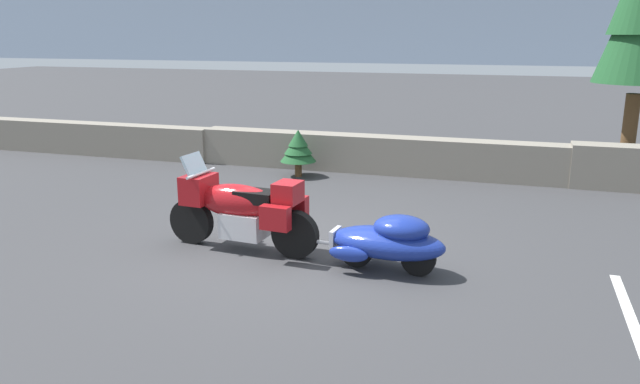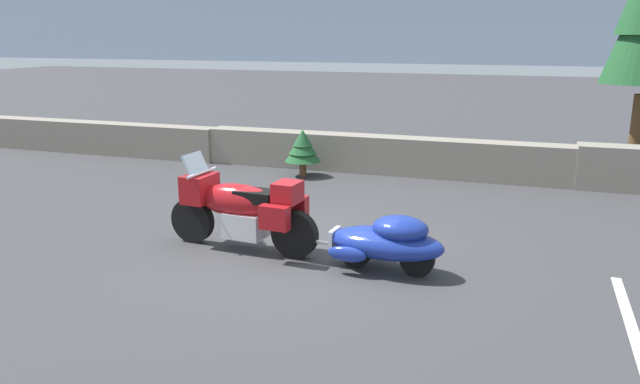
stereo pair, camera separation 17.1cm
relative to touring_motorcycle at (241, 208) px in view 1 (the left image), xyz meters
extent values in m
plane|color=#38383A|center=(0.66, 0.25, -0.62)|extent=(80.00, 80.00, 0.00)
cube|color=gray|center=(-7.34, 5.40, -0.22)|extent=(8.00, 0.52, 0.80)
cube|color=gray|center=(0.66, 5.49, -0.22)|extent=(8.00, 0.57, 0.81)
cube|color=#99A8BF|center=(0.66, 95.45, 7.38)|extent=(240.00, 80.00, 16.00)
cylinder|color=black|center=(-0.82, 0.06, -0.29)|extent=(0.67, 0.19, 0.66)
cylinder|color=black|center=(0.83, -0.06, -0.29)|extent=(0.67, 0.19, 0.66)
cube|color=silver|center=(0.06, 0.00, -0.24)|extent=(0.63, 0.48, 0.36)
ellipsoid|color=maroon|center=(-0.04, 0.00, 0.09)|extent=(1.23, 0.53, 0.48)
cube|color=maroon|center=(-0.67, 0.05, 0.21)|extent=(0.40, 0.55, 0.40)
cube|color=#9EB7C6|center=(-0.72, 0.05, 0.54)|extent=(0.22, 0.45, 0.34)
cube|color=black|center=(0.26, -0.02, 0.19)|extent=(0.59, 0.40, 0.16)
cube|color=maroon|center=(0.73, -0.06, 0.29)|extent=(0.35, 0.42, 0.28)
cube|color=maroon|center=(0.66, -0.35, 0.01)|extent=(0.41, 0.19, 0.32)
cube|color=maroon|center=(0.70, 0.25, 0.01)|extent=(0.41, 0.19, 0.32)
cylinder|color=silver|center=(-0.62, 0.05, 0.44)|extent=(0.09, 0.70, 0.04)
cylinder|color=silver|center=(-0.77, 0.06, -0.04)|extent=(0.26, 0.09, 0.54)
cylinder|color=black|center=(1.71, -0.13, -0.40)|extent=(0.45, 0.13, 0.44)
cylinder|color=black|center=(2.53, -0.19, -0.40)|extent=(0.45, 0.13, 0.44)
ellipsoid|color=navy|center=(2.12, -0.16, -0.24)|extent=(1.55, 0.79, 0.40)
ellipsoid|color=navy|center=(2.30, -0.18, -0.02)|extent=(0.76, 0.61, 0.32)
cube|color=silver|center=(1.41, -0.11, -0.26)|extent=(0.08, 0.32, 0.24)
ellipsoid|color=navy|center=(1.68, -0.45, -0.34)|extent=(0.53, 0.18, 0.20)
ellipsoid|color=navy|center=(1.73, 0.19, -0.34)|extent=(0.53, 0.18, 0.20)
cylinder|color=silver|center=(1.02, -0.08, -0.35)|extent=(0.70, 0.10, 0.05)
cylinder|color=brown|center=(5.93, 7.14, 0.24)|extent=(0.31, 0.31, 1.73)
cylinder|color=brown|center=(-0.80, 4.62, -0.48)|extent=(0.15, 0.15, 0.29)
cone|color=#1E5128|center=(-0.80, 4.62, -0.06)|extent=(0.77, 0.77, 0.46)
cone|color=#1E5128|center=(-0.80, 4.62, 0.08)|extent=(0.60, 0.60, 0.40)
cone|color=#1E5128|center=(-0.80, 4.62, 0.21)|extent=(0.42, 0.42, 0.34)
cube|color=silver|center=(4.91, -1.25, -0.62)|extent=(0.12, 3.60, 0.01)
camera|label=1|loc=(3.57, -7.55, 2.35)|focal=34.68mm
camera|label=2|loc=(3.73, -7.49, 2.35)|focal=34.68mm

